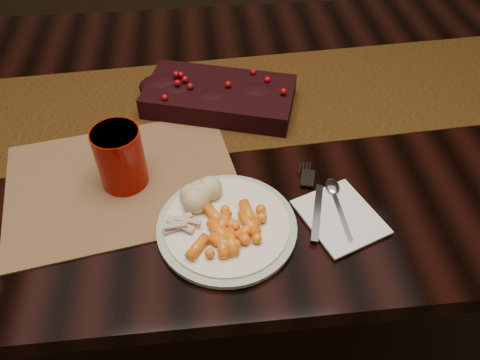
{
  "coord_description": "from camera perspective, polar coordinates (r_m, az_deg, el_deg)",
  "views": [
    {
      "loc": [
        -0.04,
        -0.82,
        1.39
      ],
      "look_at": [
        0.02,
        -0.26,
        0.8
      ],
      "focal_mm": 35.0,
      "sensor_mm": 36.0,
      "label": 1
    }
  ],
  "objects": [
    {
      "name": "napkin",
      "position": [
        0.84,
        12.11,
        -4.41
      ],
      "size": [
        0.16,
        0.17,
        0.0
      ],
      "primitive_type": "cube",
      "rotation": [
        0.0,
        0.0,
        0.37
      ],
      "color": "white",
      "rests_on": "placemat_main"
    },
    {
      "name": "spoon",
      "position": [
        0.85,
        11.95,
        -3.23
      ],
      "size": [
        0.03,
        0.13,
        0.0
      ],
      "primitive_type": null,
      "rotation": [
        0.0,
        0.0,
        0.02
      ],
      "color": "silver",
      "rests_on": "napkin"
    },
    {
      "name": "centerpiece",
      "position": [
        1.04,
        -2.52,
        10.49
      ],
      "size": [
        0.35,
        0.25,
        0.06
      ],
      "primitive_type": null,
      "rotation": [
        0.0,
        0.0,
        -0.3
      ],
      "color": "black",
      "rests_on": "table_runner"
    },
    {
      "name": "dinner_plate",
      "position": [
        0.8,
        -1.61,
        -5.61
      ],
      "size": [
        0.28,
        0.28,
        0.01
      ],
      "primitive_type": "cylinder",
      "rotation": [
        0.0,
        0.0,
        -0.2
      ],
      "color": "white",
      "rests_on": "placemat_main"
    },
    {
      "name": "mashed_potatoes",
      "position": [
        0.81,
        -5.13,
        -1.39
      ],
      "size": [
        0.1,
        0.09,
        0.04
      ],
      "primitive_type": null,
      "rotation": [
        0.0,
        0.0,
        0.38
      ],
      "color": "tan",
      "rests_on": "dinner_plate"
    },
    {
      "name": "dining_table",
      "position": [
        1.31,
        -2.04,
        -4.81
      ],
      "size": [
        1.8,
        1.0,
        0.75
      ],
      "primitive_type": "cube",
      "color": "black",
      "rests_on": "floor"
    },
    {
      "name": "turkey_shreds",
      "position": [
        0.79,
        -7.62,
        -5.39
      ],
      "size": [
        0.08,
        0.07,
        0.02
      ],
      "primitive_type": null,
      "rotation": [
        0.0,
        0.0,
        0.11
      ],
      "color": "#B7A098",
      "rests_on": "dinner_plate"
    },
    {
      "name": "baby_carrots",
      "position": [
        0.77,
        -1.81,
        -5.91
      ],
      "size": [
        0.11,
        0.09,
        0.02
      ],
      "primitive_type": null,
      "rotation": [
        0.0,
        0.0,
        0.01
      ],
      "color": "orange",
      "rests_on": "dinner_plate"
    },
    {
      "name": "floor",
      "position": [
        1.61,
        -1.69,
        -13.2
      ],
      "size": [
        5.0,
        5.0,
        0.0
      ],
      "primitive_type": "plane",
      "color": "black",
      "rests_on": "ground"
    },
    {
      "name": "table_runner",
      "position": [
        1.07,
        -0.03,
        9.76
      ],
      "size": [
        1.69,
        0.44,
        0.0
      ],
      "primitive_type": "cube",
      "rotation": [
        0.0,
        0.0,
        0.06
      ],
      "color": "black",
      "rests_on": "dining_table"
    },
    {
      "name": "fork",
      "position": [
        0.84,
        9.09,
        -2.76
      ],
      "size": [
        0.07,
        0.17,
        0.0
      ],
      "primitive_type": null,
      "rotation": [
        0.0,
        0.0,
        -0.29
      ],
      "color": "white",
      "rests_on": "napkin"
    },
    {
      "name": "red_cup",
      "position": [
        0.87,
        -14.39,
        2.65
      ],
      "size": [
        0.1,
        0.1,
        0.12
      ],
      "primitive_type": "cylinder",
      "rotation": [
        0.0,
        0.0,
        -0.13
      ],
      "color": "#900902",
      "rests_on": "placemat_main"
    },
    {
      "name": "placemat_main",
      "position": [
        0.91,
        -14.11,
        -0.17
      ],
      "size": [
        0.47,
        0.38,
        0.0
      ],
      "primitive_type": "cube",
      "rotation": [
        0.0,
        0.0,
        0.17
      ],
      "color": "#8E613F",
      "rests_on": "dining_table"
    }
  ]
}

